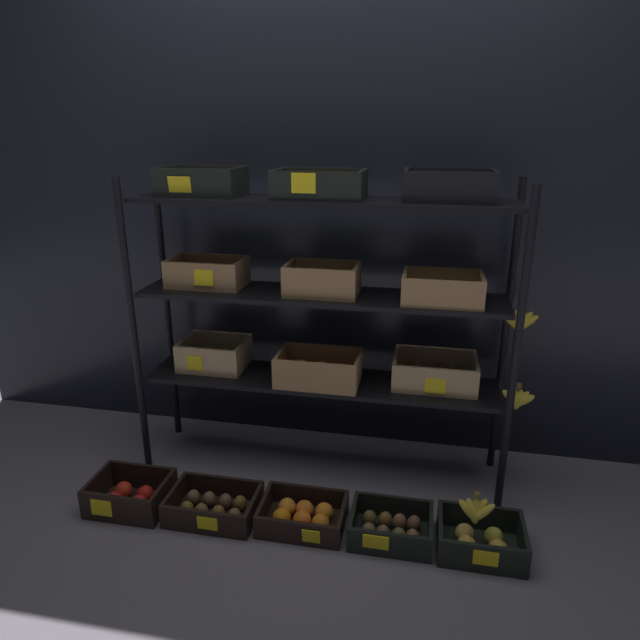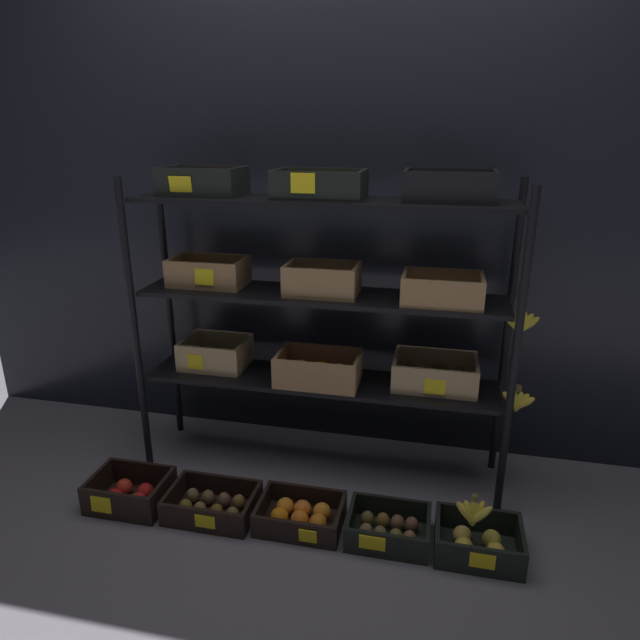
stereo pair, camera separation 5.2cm
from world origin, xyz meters
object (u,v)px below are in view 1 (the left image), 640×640
at_px(crate_ground_apple_gold, 481,541).
at_px(crate_ground_kiwi, 214,507).
at_px(crate_ground_orange, 303,516).
at_px(crate_ground_right_kiwi, 391,528).
at_px(crate_ground_apple_red, 131,496).
at_px(banana_bunch_loose, 476,510).
at_px(display_rack, 323,294).

bearing_deg(crate_ground_apple_gold, crate_ground_kiwi, -179.93).
relative_size(crate_ground_orange, crate_ground_right_kiwi, 1.07).
xyz_separation_m(crate_ground_right_kiwi, crate_ground_apple_gold, (0.34, -0.01, 0.00)).
bearing_deg(crate_ground_apple_red, crate_ground_right_kiwi, 1.18).
bearing_deg(crate_ground_apple_red, crate_ground_apple_gold, 0.51).
xyz_separation_m(crate_ground_apple_red, banana_bunch_loose, (1.42, 0.01, 0.13)).
distance_m(display_rack, banana_bunch_loose, 1.06).
bearing_deg(crate_ground_apple_gold, crate_ground_apple_red, -179.49).
height_order(display_rack, crate_ground_orange, display_rack).
bearing_deg(banana_bunch_loose, crate_ground_right_kiwi, 178.01).
bearing_deg(crate_ground_apple_red, banana_bunch_loose, 0.48).
relative_size(crate_ground_right_kiwi, banana_bunch_loose, 2.12).
bearing_deg(crate_ground_right_kiwi, banana_bunch_loose, -1.99).
bearing_deg(crate_ground_orange, banana_bunch_loose, -1.35).
height_order(crate_ground_right_kiwi, crate_ground_apple_gold, crate_ground_apple_gold).
relative_size(crate_ground_orange, crate_ground_apple_gold, 1.06).
relative_size(crate_ground_apple_gold, banana_bunch_loose, 2.14).
xyz_separation_m(crate_ground_apple_red, crate_ground_apple_gold, (1.45, 0.01, -0.00)).
bearing_deg(display_rack, crate_ground_apple_gold, -32.60).
xyz_separation_m(display_rack, crate_ground_right_kiwi, (0.36, -0.44, -0.82)).
relative_size(crate_ground_apple_red, crate_ground_right_kiwi, 1.01).
relative_size(crate_ground_kiwi, crate_ground_apple_gold, 1.13).
relative_size(display_rack, banana_bunch_loose, 11.52).
height_order(crate_ground_apple_gold, banana_bunch_loose, banana_bunch_loose).
bearing_deg(crate_ground_orange, display_rack, 90.46).
height_order(crate_ground_kiwi, crate_ground_right_kiwi, same).
bearing_deg(crate_ground_kiwi, banana_bunch_loose, 0.02).
bearing_deg(crate_ground_orange, crate_ground_apple_gold, -1.22).
xyz_separation_m(crate_ground_kiwi, banana_bunch_loose, (1.05, 0.00, 0.14)).
height_order(crate_ground_orange, crate_ground_right_kiwi, crate_ground_right_kiwi).
distance_m(crate_ground_kiwi, crate_ground_apple_gold, 1.08).
bearing_deg(crate_ground_right_kiwi, crate_ground_apple_gold, -1.67).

